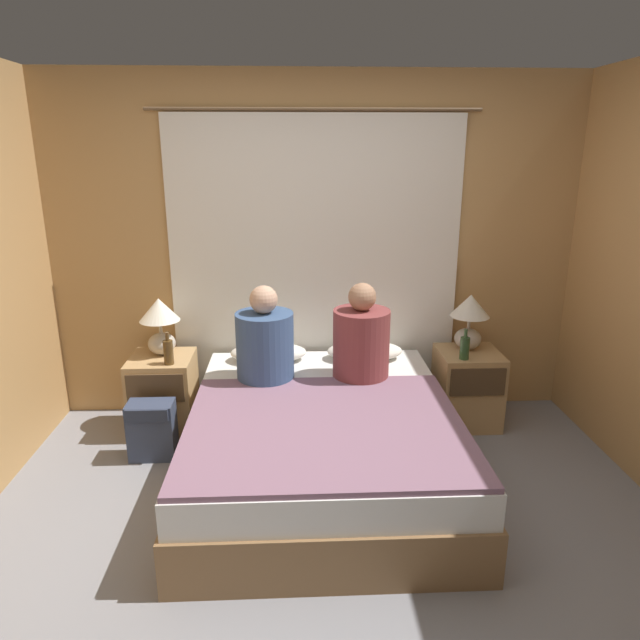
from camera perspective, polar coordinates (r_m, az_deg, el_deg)
ground_plane at (r=3.15m, az=0.89°, el=-22.06°), size 16.00×16.00×0.00m
wall_back at (r=4.26m, az=-0.51°, el=7.05°), size 3.97×0.06×2.50m
curtain_panel at (r=4.22m, az=-0.48°, el=5.11°), size 2.31×0.02×2.24m
bed at (r=3.56m, az=0.23°, el=-12.25°), size 1.59×1.95×0.50m
nightstand_left at (r=4.29m, az=-15.37°, el=-7.09°), size 0.44×0.45×0.56m
nightstand_right at (r=4.37m, az=14.50°, el=-6.55°), size 0.44×0.45×0.56m
lamp_left at (r=4.18m, az=-15.71°, el=-0.03°), size 0.28×0.28×0.41m
lamp_right at (r=4.26m, az=14.73°, el=0.39°), size 0.28×0.28×0.41m
pillow_left at (r=4.14m, az=-5.17°, el=-3.26°), size 0.55×0.30×0.12m
pillow_right at (r=4.17m, az=4.49°, el=-3.11°), size 0.55×0.30×0.12m
blanket_on_bed at (r=3.18m, az=0.50°, el=-10.57°), size 1.53×1.32×0.03m
person_left_in_bed at (r=3.73m, az=-5.53°, el=-2.36°), size 0.38×0.38×0.65m
person_right_in_bed at (r=3.75m, az=4.14°, el=-2.13°), size 0.37×0.37×0.66m
beer_bottle_on_left_stand at (r=4.01m, az=-14.93°, el=-3.08°), size 0.07×0.07×0.23m
beer_bottle_on_right_stand at (r=4.10m, az=14.27°, el=-2.69°), size 0.07×0.07×0.22m
backpack_on_floor at (r=3.96m, az=-16.47°, el=-10.20°), size 0.30×0.20×0.39m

